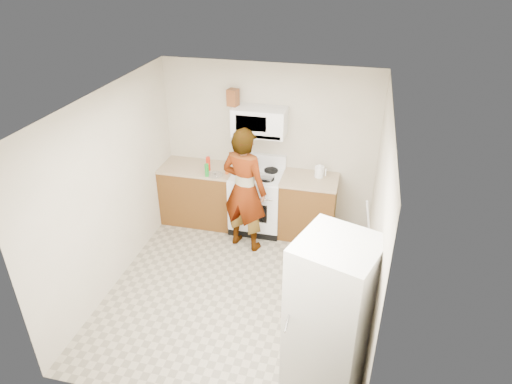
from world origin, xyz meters
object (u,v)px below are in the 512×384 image
(fridge, at_px, (332,317))
(kettle, at_px, (319,172))
(saucepan, at_px, (252,163))
(microwave, at_px, (260,122))
(person, at_px, (244,190))
(gas_range, at_px, (257,200))

(fridge, height_order, kettle, fridge)
(fridge, height_order, saucepan, fridge)
(saucepan, bearing_deg, kettle, -3.87)
(microwave, distance_m, person, 1.01)
(person, height_order, saucepan, person)
(gas_range, height_order, kettle, gas_range)
(microwave, height_order, person, microwave)
(microwave, bearing_deg, kettle, -1.21)
(gas_range, xyz_separation_m, person, (-0.06, -0.52, 0.43))
(gas_range, distance_m, microwave, 1.22)
(microwave, xyz_separation_m, kettle, (0.90, -0.02, -0.68))
(fridge, bearing_deg, gas_range, 136.08)
(gas_range, bearing_deg, kettle, 6.88)
(kettle, height_order, saucepan, kettle)
(person, bearing_deg, kettle, -131.10)
(kettle, bearing_deg, gas_range, -168.63)
(fridge, xyz_separation_m, saucepan, (-1.47, 2.80, 0.16))
(microwave, height_order, fridge, microwave)
(fridge, distance_m, kettle, 2.77)
(fridge, bearing_deg, microwave, 135.00)
(person, bearing_deg, fridge, 139.56)
(fridge, relative_size, kettle, 10.48)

